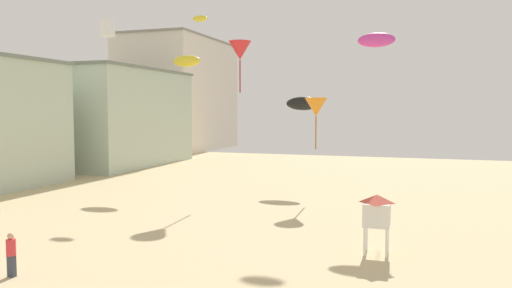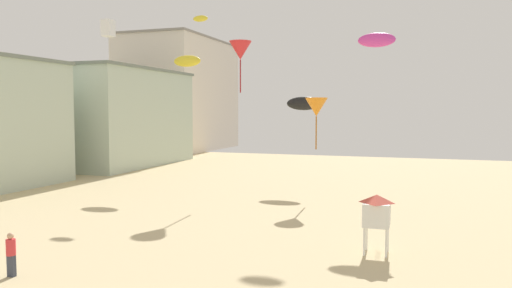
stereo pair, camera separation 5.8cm
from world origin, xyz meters
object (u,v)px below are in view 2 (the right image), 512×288
object	(u,v)px
kite_yellow_parafoil_2	(200,19)
kite_red_delta	(240,51)
kite_black_parafoil	(304,103)
kite_orange_delta_2	(316,107)
kite_yellow_parafoil	(187,61)
kite_white_box	(108,28)
kite_magenta_parafoil	(377,40)
kite_flyer	(11,252)
lifeguard_stand	(377,211)

from	to	relation	value
kite_yellow_parafoil_2	kite_red_delta	world-z (taller)	kite_yellow_parafoil_2
kite_yellow_parafoil_2	kite_black_parafoil	xyz separation A→B (m)	(7.67, 3.45, -6.75)
kite_orange_delta_2	kite_yellow_parafoil_2	bearing A→B (deg)	169.04
kite_yellow_parafoil	kite_red_delta	size ratio (longest dim) A/B	0.66
kite_white_box	kite_black_parafoil	world-z (taller)	kite_white_box
kite_white_box	kite_magenta_parafoil	xyz separation A→B (m)	(17.86, 3.09, -1.22)
kite_magenta_parafoil	kite_yellow_parafoil_2	bearing A→B (deg)	164.84
kite_red_delta	kite_flyer	bearing A→B (deg)	-92.69
lifeguard_stand	kite_black_parafoil	bearing A→B (deg)	130.07
kite_yellow_parafoil	kite_magenta_parafoil	size ratio (longest dim) A/B	1.08
kite_red_delta	kite_yellow_parafoil	bearing A→B (deg)	151.34
kite_white_box	kite_black_parafoil	bearing A→B (deg)	42.16
kite_yellow_parafoil_2	lifeguard_stand	bearing A→B (deg)	-44.40
kite_yellow_parafoil_2	kite_magenta_parafoil	bearing A→B (deg)	-15.16
kite_yellow_parafoil	kite_red_delta	bearing A→B (deg)	-28.66
kite_flyer	lifeguard_stand	distance (m)	14.46
lifeguard_stand	kite_yellow_parafoil_2	xyz separation A→B (m)	(-15.19, 14.88, 11.60)
kite_flyer	kite_black_parafoil	world-z (taller)	kite_black_parafoil
kite_yellow_parafoil_2	kite_orange_delta_2	bearing A→B (deg)	-10.96
kite_orange_delta_2	kite_black_parafoil	size ratio (longest dim) A/B	1.28
kite_orange_delta_2	kite_magenta_parafoil	distance (m)	6.29
kite_orange_delta_2	kite_red_delta	xyz separation A→B (m)	(-6.11, 1.01, 4.31)
kite_flyer	kite_orange_delta_2	bearing A→B (deg)	-22.91
kite_yellow_parafoil	kite_orange_delta_2	xyz separation A→B (m)	(12.33, -4.41, -4.05)
kite_red_delta	lifeguard_stand	bearing A→B (deg)	-50.67
lifeguard_stand	kite_red_delta	world-z (taller)	kite_red_delta
kite_orange_delta_2	kite_red_delta	distance (m)	7.55
kite_flyer	kite_white_box	world-z (taller)	kite_white_box
kite_yellow_parafoil	kite_black_parafoil	bearing A→B (deg)	5.35
kite_white_box	kite_yellow_parafoil	bearing A→B (deg)	82.18
kite_yellow_parafoil_2	kite_magenta_parafoil	size ratio (longest dim) A/B	0.55
kite_yellow_parafoil	kite_black_parafoil	xyz separation A→B (m)	(10.15, 0.95, -3.70)
lifeguard_stand	kite_black_parafoil	world-z (taller)	kite_black_parafoil
lifeguard_stand	kite_black_parafoil	size ratio (longest dim) A/B	0.89
kite_yellow_parafoil_2	kite_yellow_parafoil	bearing A→B (deg)	134.73
kite_magenta_parafoil	kite_black_parafoil	xyz separation A→B (m)	(-6.42, 7.27, -3.89)
kite_yellow_parafoil	kite_orange_delta_2	size ratio (longest dim) A/B	0.70
lifeguard_stand	kite_orange_delta_2	distance (m)	14.73
kite_yellow_parafoil	kite_yellow_parafoil_2	size ratio (longest dim) A/B	1.99
kite_flyer	kite_yellow_parafoil	distance (m)	26.93
kite_magenta_parafoil	kite_yellow_parafoil	bearing A→B (deg)	159.12
kite_black_parafoil	kite_flyer	bearing A→B (deg)	-100.89
kite_black_parafoil	kite_red_delta	xyz separation A→B (m)	(-3.93, -4.35, 3.97)
kite_flyer	lifeguard_stand	bearing A→B (deg)	-63.24
kite_flyer	kite_magenta_parafoil	bearing A→B (deg)	-35.32
lifeguard_stand	kite_orange_delta_2	xyz separation A→B (m)	(-5.34, 12.97, 4.50)
kite_yellow_parafoil	kite_black_parafoil	distance (m)	10.85
kite_yellow_parafoil	kite_magenta_parafoil	bearing A→B (deg)	-20.88
kite_black_parafoil	kite_red_delta	world-z (taller)	kite_red_delta
lifeguard_stand	kite_yellow_parafoil	size ratio (longest dim) A/B	1.00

